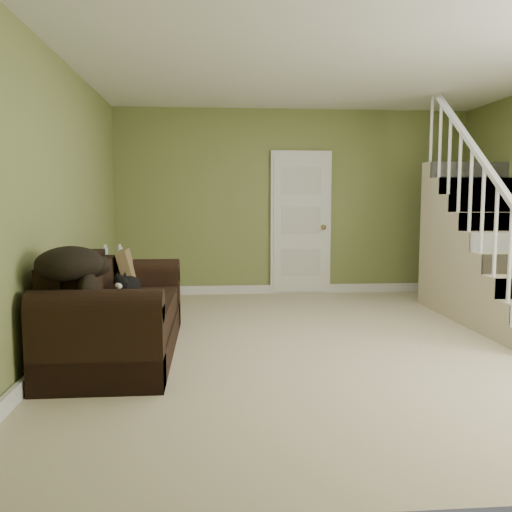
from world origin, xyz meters
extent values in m
cube|color=#CAB691|center=(0.00, 0.00, 0.00)|extent=(5.00, 5.50, 0.01)
cube|color=white|center=(0.00, 0.00, 2.60)|extent=(5.00, 5.50, 0.01)
cube|color=olive|center=(0.00, 2.75, 1.30)|extent=(5.00, 0.04, 2.60)
cube|color=olive|center=(0.00, -2.75, 1.30)|extent=(5.00, 0.04, 2.60)
cube|color=olive|center=(-2.50, 0.00, 1.30)|extent=(0.04, 5.50, 2.60)
cube|color=white|center=(0.00, 2.72, 0.06)|extent=(5.00, 0.04, 0.12)
cube|color=white|center=(-2.47, 0.00, 0.06)|extent=(0.04, 5.50, 0.12)
cube|color=white|center=(0.10, 2.71, 1.01)|extent=(0.86, 0.05, 2.02)
cube|color=white|center=(0.10, 2.69, 1.00)|extent=(0.78, 0.04, 1.96)
sphere|color=olive|center=(0.42, 2.65, 0.95)|extent=(0.07, 0.07, 0.07)
cylinder|color=white|center=(1.55, -0.19, 0.85)|extent=(0.04, 0.04, 0.90)
cylinder|color=white|center=(1.55, 0.08, 1.05)|extent=(0.04, 0.04, 0.90)
cylinder|color=white|center=(1.55, 0.35, 1.25)|extent=(0.04, 0.04, 0.90)
cube|color=#CAB691|center=(2.00, 0.62, 0.50)|extent=(1.00, 0.27, 1.00)
cylinder|color=white|center=(1.55, 0.62, 1.45)|extent=(0.04, 0.04, 0.90)
cube|color=#CAB691|center=(2.00, 0.89, 0.60)|extent=(1.00, 0.27, 1.20)
cylinder|color=white|center=(1.55, 0.89, 1.65)|extent=(0.04, 0.04, 0.90)
cube|color=#CAB691|center=(2.00, 1.16, 0.70)|extent=(1.00, 0.27, 1.40)
cylinder|color=white|center=(1.55, 1.16, 1.85)|extent=(0.04, 0.04, 0.90)
cube|color=#CAB691|center=(2.00, 1.43, 0.80)|extent=(1.00, 0.27, 1.60)
cylinder|color=white|center=(1.55, 1.43, 2.05)|extent=(0.04, 0.04, 0.90)
cube|color=#CAB691|center=(2.00, 1.70, 0.90)|extent=(1.00, 0.27, 1.80)
cylinder|color=white|center=(1.55, 1.70, 2.25)|extent=(0.04, 0.04, 0.90)
cube|color=white|center=(1.55, 0.62, 1.90)|extent=(0.06, 2.46, 1.84)
cube|color=black|center=(-1.97, -0.19, 0.12)|extent=(0.92, 2.14, 0.24)
cube|color=black|center=(-1.87, -0.19, 0.35)|extent=(0.70, 1.62, 0.21)
cube|color=black|center=(-1.97, -1.14, 0.30)|extent=(0.92, 0.24, 0.60)
cube|color=black|center=(-1.97, 0.76, 0.30)|extent=(0.92, 0.24, 0.60)
cylinder|color=black|center=(-1.97, -1.14, 0.60)|extent=(0.92, 0.24, 0.24)
cylinder|color=black|center=(-1.97, 0.76, 0.60)|extent=(0.92, 0.24, 0.24)
cube|color=black|center=(-2.33, -0.19, 0.54)|extent=(0.19, 1.65, 0.61)
cube|color=black|center=(-2.18, -0.19, 0.62)|extent=(0.14, 1.60, 0.34)
cube|color=black|center=(-2.27, 1.28, 0.30)|extent=(0.63, 0.63, 0.61)
cylinder|color=silver|center=(-2.35, 1.22, 0.71)|extent=(0.06, 0.06, 0.20)
cylinder|color=#3073BD|center=(-2.35, 1.22, 0.71)|extent=(0.07, 0.07, 0.05)
cylinder|color=white|center=(-2.35, 1.22, 0.82)|extent=(0.03, 0.03, 0.03)
cylinder|color=silver|center=(-2.20, 1.26, 0.71)|extent=(0.06, 0.06, 0.20)
cylinder|color=#3073BD|center=(-2.20, 1.26, 0.71)|extent=(0.07, 0.07, 0.05)
cylinder|color=white|center=(-2.20, 1.26, 0.82)|extent=(0.03, 0.03, 0.03)
ellipsoid|color=black|center=(-1.93, 0.06, 0.55)|extent=(0.27, 0.39, 0.19)
ellipsoid|color=white|center=(-1.93, -0.03, 0.52)|extent=(0.14, 0.17, 0.10)
sphere|color=black|center=(-1.93, -0.13, 0.62)|extent=(0.15, 0.15, 0.13)
ellipsoid|color=white|center=(-1.93, -0.18, 0.60)|extent=(0.08, 0.07, 0.06)
cone|color=black|center=(-1.96, -0.12, 0.69)|extent=(0.05, 0.06, 0.06)
cone|color=black|center=(-1.89, -0.12, 0.69)|extent=(0.05, 0.06, 0.06)
cylinder|color=black|center=(-1.83, 0.19, 0.48)|extent=(0.05, 0.27, 0.04)
ellipsoid|color=yellow|center=(-1.90, -0.43, 0.48)|extent=(0.07, 0.18, 0.05)
cube|color=#4D301E|center=(-2.01, 0.54, 0.64)|extent=(0.21, 0.41, 0.41)
ellipsoid|color=black|center=(-2.20, -0.89, 0.88)|extent=(0.47, 0.62, 0.26)
camera|label=1|loc=(-1.18, -4.90, 1.34)|focal=38.00mm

